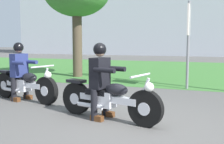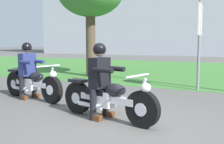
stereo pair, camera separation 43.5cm
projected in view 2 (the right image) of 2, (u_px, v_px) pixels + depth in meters
The scene contains 7 objects.
ground at pixel (124, 126), 4.59m from camera, with size 120.00×120.00×0.00m, color #565451.
grass_verge at pixel (204, 71), 13.51m from camera, with size 60.00×12.00×0.01m, color #3D7533.
motorcycle_lead at pixel (107, 99), 4.94m from camera, with size 2.09×0.78×0.87m.
rider_lead at pixel (100, 75), 5.01m from camera, with size 0.62×0.54×1.39m.
motorcycle_follow at pixel (32, 84), 6.73m from camera, with size 2.08×0.77×0.87m.
rider_follow at pixel (28, 66), 6.79m from camera, with size 0.62×0.54×1.40m.
sign_banner at pixel (200, 31), 7.89m from camera, with size 0.08×0.60×2.60m.
Camera 2 is at (1.76, -4.11, 1.40)m, focal length 44.11 mm.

